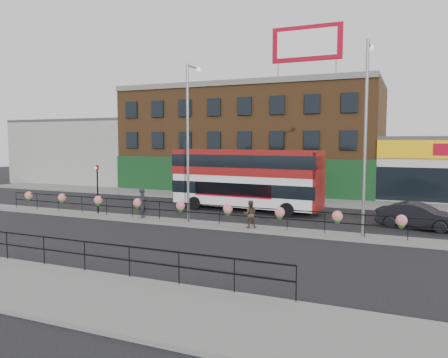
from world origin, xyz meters
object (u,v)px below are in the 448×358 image
at_px(double_decker_bus, 246,174).
at_px(lamp_column_west, 190,129).
at_px(lamp_column_east, 366,121).
at_px(car, 418,216).
at_px(pedestrian_a, 143,203).
at_px(pedestrian_b, 250,214).

xyz_separation_m(double_decker_bus, lamp_column_west, (-1.48, -5.64, 3.01)).
bearing_deg(lamp_column_east, car, 54.35).
relative_size(pedestrian_a, lamp_column_east, 0.19).
bearing_deg(lamp_column_west, pedestrian_a, -175.41).
xyz_separation_m(pedestrian_b, lamp_column_west, (-4.03, 0.57, 4.74)).
distance_m(pedestrian_b, lamp_column_west, 6.25).
xyz_separation_m(car, lamp_column_west, (-12.59, -3.62, 4.93)).
bearing_deg(lamp_column_east, double_decker_bus, 146.34).
distance_m(car, lamp_column_west, 14.00).
bearing_deg(pedestrian_b, lamp_column_west, -29.26).
bearing_deg(pedestrian_a, pedestrian_b, -111.55).
bearing_deg(lamp_column_west, pedestrian_b, -7.99).
bearing_deg(double_decker_bus, lamp_column_west, -104.70).
bearing_deg(lamp_column_east, pedestrian_b, -174.74).
bearing_deg(pedestrian_b, pedestrian_a, -23.73).
bearing_deg(pedestrian_a, lamp_column_east, -108.05).
distance_m(car, pedestrian_a, 16.25).
relative_size(car, lamp_column_east, 0.48).
bearing_deg(lamp_column_east, lamp_column_west, 179.90).
xyz_separation_m(car, pedestrian_b, (-8.56, -4.19, 0.18)).
bearing_deg(pedestrian_b, lamp_column_east, 163.99).
xyz_separation_m(double_decker_bus, car, (11.11, -2.02, -1.92)).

